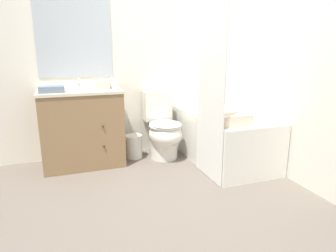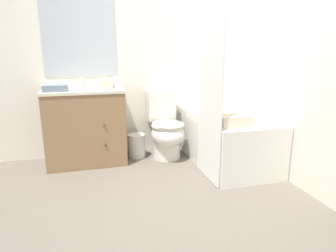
{
  "view_description": "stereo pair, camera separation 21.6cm",
  "coord_description": "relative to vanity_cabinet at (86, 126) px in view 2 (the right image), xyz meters",
  "views": [
    {
      "loc": [
        -0.95,
        -2.21,
        1.33
      ],
      "look_at": [
        0.08,
        0.68,
        0.53
      ],
      "focal_mm": 32.0,
      "sensor_mm": 36.0,
      "label": 1
    },
    {
      "loc": [
        -0.74,
        -2.28,
        1.33
      ],
      "look_at": [
        0.08,
        0.68,
        0.53
      ],
      "focal_mm": 32.0,
      "sensor_mm": 36.0,
      "label": 2
    }
  ],
  "objects": [
    {
      "name": "ground_plane",
      "position": [
        0.76,
        -1.24,
        -0.45
      ],
      "size": [
        14.0,
        14.0,
        0.0
      ],
      "primitive_type": "plane",
      "color": "#6B6056"
    },
    {
      "name": "wall_back",
      "position": [
        0.76,
        0.29,
        0.8
      ],
      "size": [
        8.0,
        0.06,
        2.5
      ],
      "color": "white",
      "rests_on": "ground_plane"
    },
    {
      "name": "wall_right",
      "position": [
        2.01,
        -0.49,
        0.8
      ],
      "size": [
        0.05,
        2.5,
        2.5
      ],
      "color": "white",
      "rests_on": "ground_plane"
    },
    {
      "name": "vanity_cabinet",
      "position": [
        0.0,
        0.0,
        0.0
      ],
      "size": [
        0.9,
        0.56,
        0.88
      ],
      "color": "olive",
      "rests_on": "ground_plane"
    },
    {
      "name": "sink_faucet",
      "position": [
        -0.0,
        0.18,
        0.47
      ],
      "size": [
        0.14,
        0.12,
        0.12
      ],
      "color": "silver",
      "rests_on": "vanity_cabinet"
    },
    {
      "name": "toilet",
      "position": [
        0.95,
        -0.09,
        -0.11
      ],
      "size": [
        0.4,
        0.64,
        0.8
      ],
      "color": "silver",
      "rests_on": "ground_plane"
    },
    {
      "name": "bathtub",
      "position": [
        1.6,
        -0.42,
        -0.16
      ],
      "size": [
        0.75,
        1.38,
        0.57
      ],
      "color": "silver",
      "rests_on": "ground_plane"
    },
    {
      "name": "shower_curtain",
      "position": [
        1.21,
        -0.81,
        0.49
      ],
      "size": [
        0.02,
        0.55,
        1.88
      ],
      "color": "white",
      "rests_on": "ground_plane"
    },
    {
      "name": "wastebasket",
      "position": [
        0.6,
        0.02,
        -0.3
      ],
      "size": [
        0.21,
        0.21,
        0.29
      ],
      "color": "silver",
      "rests_on": "ground_plane"
    },
    {
      "name": "tissue_box",
      "position": [
        0.26,
        -0.02,
        0.48
      ],
      "size": [
        0.14,
        0.12,
        0.12
      ],
      "color": "beige",
      "rests_on": "vanity_cabinet"
    },
    {
      "name": "soap_dispenser",
      "position": [
        0.36,
        -0.01,
        0.5
      ],
      "size": [
        0.06,
        0.06,
        0.15
      ],
      "color": "silver",
      "rests_on": "vanity_cabinet"
    },
    {
      "name": "hand_towel_folded",
      "position": [
        -0.29,
        -0.11,
        0.46
      ],
      "size": [
        0.25,
        0.17,
        0.07
      ],
      "color": "slate",
      "rests_on": "vanity_cabinet"
    },
    {
      "name": "bath_towel_folded",
      "position": [
        1.43,
        -0.9,
        0.18
      ],
      "size": [
        0.32,
        0.2,
        0.11
      ],
      "color": "beige",
      "rests_on": "bathtub"
    }
  ]
}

